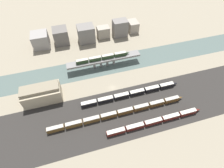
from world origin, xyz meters
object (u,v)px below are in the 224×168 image
Objects in this scene: train_yard_mid at (119,113)px; train_yard_far at (131,94)px; train_on_bridge at (103,57)px; train_yard_near at (155,121)px; warehouse_building at (42,94)px.

train_yard_mid reaches higher than train_yard_far.
train_on_bridge reaches higher than train_yard_mid.
train_yard_mid is at bearing -136.35° from train_yard_far.
train_yard_near is 0.89× the size of train_yard_far.
train_yard_far is (12.66, -37.31, -8.14)m from train_on_bridge.
train_yard_mid is at bearing -91.92° from train_on_bridge.
train_yard_mid is 19.85m from train_yard_far.
train_on_bridge reaches higher than train_yard_near.
train_on_bridge is at bearing 23.34° from warehouse_building.
train_on_bridge is at bearing 107.68° from train_yard_near.
train_yard_near is 25.58m from train_yard_mid.
train_on_bridge is at bearing 88.08° from train_yard_mid.
train_on_bridge is 0.47× the size of train_yard_mid.
train_yard_far is (14.36, 13.70, -0.22)m from train_yard_mid.
warehouse_building reaches higher than train_yard_far.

